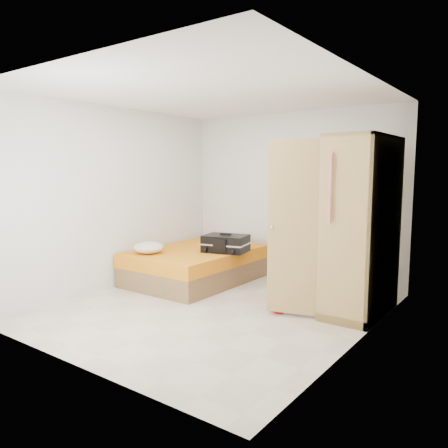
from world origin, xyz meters
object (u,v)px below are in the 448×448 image
Objects in this scene: bed at (196,265)px; suitcase at (226,243)px; wardrobe at (356,231)px; round_cushion at (149,248)px; person at (289,235)px.

suitcase is (0.49, 0.10, 0.37)m from bed.
round_cushion is (-2.85, -0.61, -0.41)m from wardrobe.
bed is 0.82m from round_cushion.
person is at bearing -12.58° from bed.
wardrobe is 1.13× the size of person.
suitcase reaches higher than round_cushion.
round_cushion is at bearing -167.82° from wardrobe.
suitcase is 1.66× the size of round_cushion.
person reaches higher than suitcase.
bed is at bearing 62.67° from round_cushion.
wardrobe is (2.50, -0.05, 0.75)m from bed.
bed is 2.61m from wardrobe.
person reaches higher than bed.
suitcase is at bearing 42.38° from round_cushion.
person is 2.18m from round_cushion.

